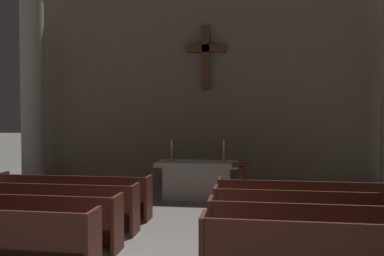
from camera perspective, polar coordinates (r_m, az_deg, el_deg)
pew_left_row_2 at (r=7.39m, az=-23.70°, el=-12.15°), size 3.46×0.50×0.95m
pew_left_row_3 at (r=8.24m, az=-19.95°, el=-10.65°), size 3.46×0.50×0.95m
pew_left_row_4 at (r=9.11m, az=-16.93°, el=-9.40°), size 3.46×0.50×0.95m
pew_right_row_1 at (r=5.49m, az=20.36°, el=-17.07°), size 3.46×0.50×0.95m
pew_right_row_2 at (r=6.43m, az=18.42°, el=-14.21°), size 3.46×0.50×0.95m
pew_right_row_3 at (r=7.39m, az=17.01°, el=-12.08°), size 3.46×0.50×0.95m
pew_right_row_4 at (r=8.35m, az=15.94°, el=-10.43°), size 3.46×0.50×0.95m
column_left_third at (r=13.26m, az=-22.15°, el=6.27°), size 1.06×1.06×6.75m
altar at (r=10.59m, az=0.78°, el=-7.42°), size 2.20×0.90×1.01m
candlestick_left at (r=10.62m, az=-2.97°, el=-3.83°), size 0.16×0.16×0.58m
candlestick_right at (r=10.44m, az=4.61°, el=-3.93°), size 0.16×0.16×0.58m
apse_with_cross at (r=12.83m, az=2.14°, el=8.34°), size 11.77×0.49×7.37m
lectern at (r=9.32m, az=7.18°, el=-8.63°), size 0.44×0.36×1.15m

